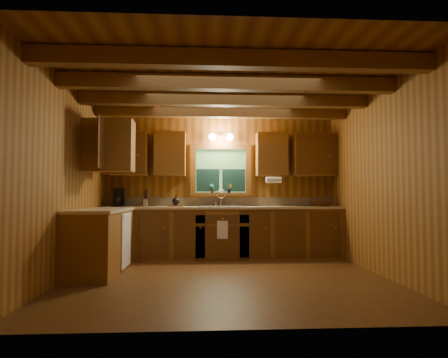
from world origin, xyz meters
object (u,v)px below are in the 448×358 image
Objects in this scene: sink at (222,209)px; wicker_basket at (321,204)px; cutting_board at (176,206)px; coffee_maker at (118,197)px.

sink reaches higher than wicker_basket.
coffee_maker is at bearing -179.75° from cutting_board.
coffee_maker is 1.03m from cutting_board.
wicker_basket is (3.62, -0.07, -0.12)m from coffee_maker.
wicker_basket is (2.60, -0.00, 0.03)m from cutting_board.
wicker_basket reaches higher than cutting_board.
coffee_maker is at bearing 177.67° from sink.
sink is 1.80m from wicker_basket.
coffee_maker reaches higher than sink.
coffee_maker is 0.89× the size of wicker_basket.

